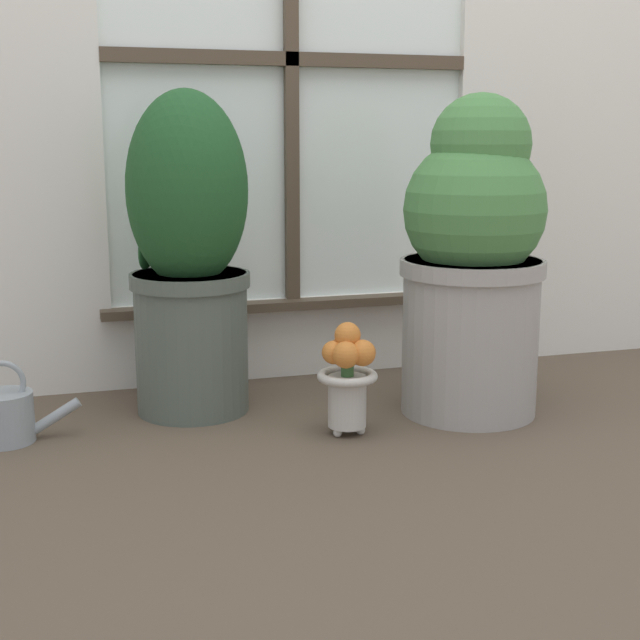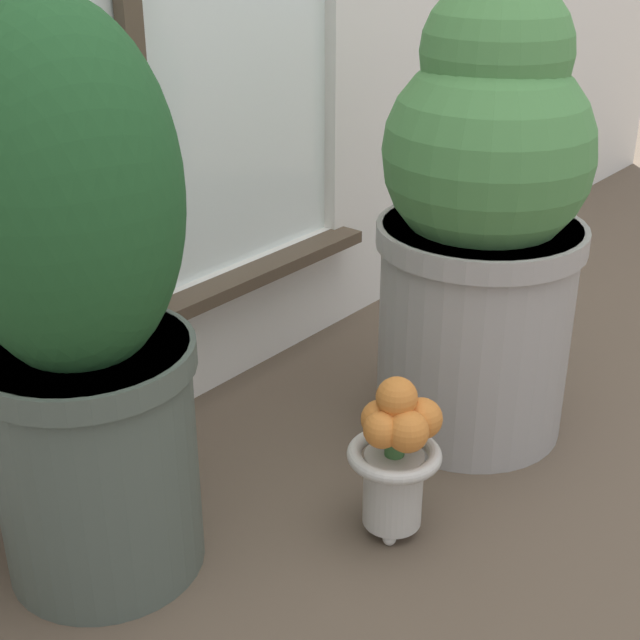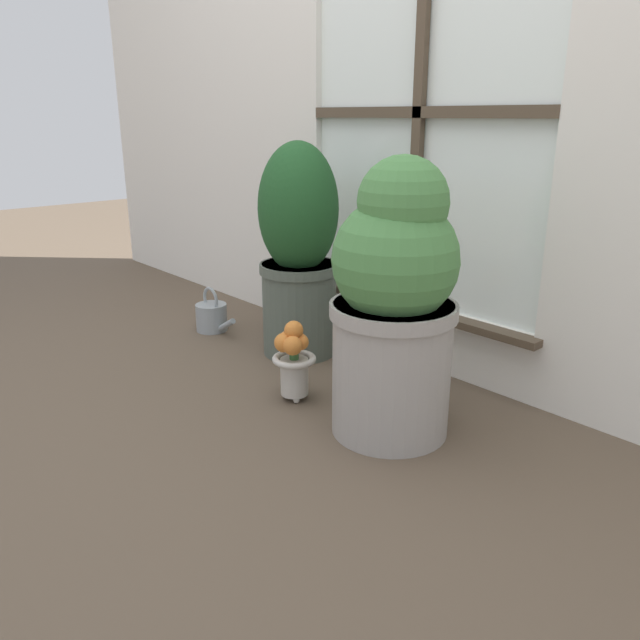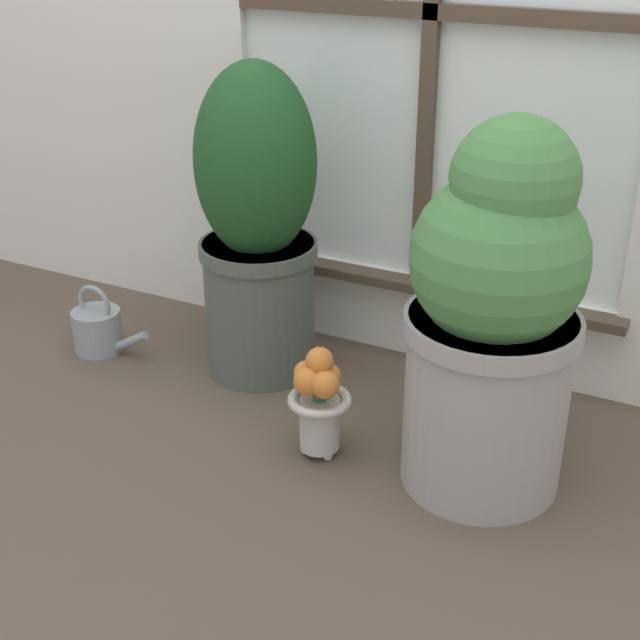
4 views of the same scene
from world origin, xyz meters
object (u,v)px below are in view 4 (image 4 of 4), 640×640
Objects in this scene: potted_plant_right at (494,314)px; flower_vase at (319,398)px; potted_plant_left at (257,223)px; watering_can at (98,329)px.

potted_plant_right is 2.95× the size of flower_vase.
flower_vase is (-0.34, -0.07, -0.24)m from potted_plant_right.
watering_can is (-0.43, -0.11, -0.33)m from potted_plant_left.
potted_plant_left is at bearing 137.50° from flower_vase.
potted_plant_left is 0.67m from potted_plant_right.
potted_plant_left is 0.55m from watering_can.
potted_plant_left is 1.01× the size of potted_plant_right.
flower_vase is 0.75m from watering_can.
potted_plant_right is 3.32× the size of watering_can.
flower_vase is at bearing -42.50° from potted_plant_left.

